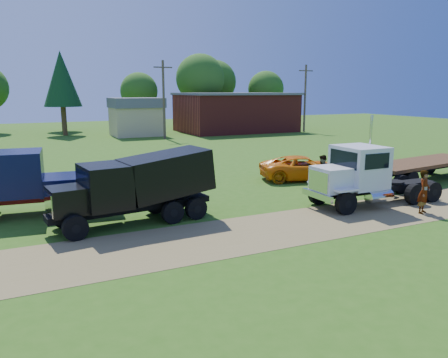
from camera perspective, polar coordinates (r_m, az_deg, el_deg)
name	(u,v)px	position (r m, az deg, el deg)	size (l,w,h in m)	color
ground	(290,226)	(18.46, 8.60, -6.15)	(140.00, 140.00, 0.00)	#2B5713
dirt_track	(290,226)	(18.46, 8.60, -6.13)	(120.00, 4.20, 0.01)	olive
white_semi_tractor	(360,176)	(22.19, 17.37, 0.41)	(7.27, 2.65, 4.37)	black
black_dump_truck	(139,184)	(18.79, -11.04, -0.64)	(7.14, 2.90, 3.04)	black
navy_truck	(35,182)	(21.49, -23.46, -0.36)	(6.89, 2.99, 2.93)	maroon
orange_pickup	(303,168)	(28.04, 10.33, 1.43)	(2.51, 5.44, 1.51)	orange
flatbed_trailer	(422,166)	(29.79, 24.41, 1.60)	(9.16, 3.76, 2.28)	#331E10
spectator_a	(424,192)	(21.96, 24.67, -1.53)	(0.73, 0.48, 2.01)	#999999
spectator_b	(322,172)	(25.78, 12.68, 0.94)	(0.94, 0.73, 1.93)	#999999
brick_building	(236,112)	(61.34, 1.54, 8.74)	(15.40, 10.40, 5.30)	maroon
tan_shed	(137,116)	(56.35, -11.36, 8.04)	(6.20, 5.40, 4.70)	tan
utility_poles	(164,98)	(52.02, -7.88, 10.42)	(42.20, 0.28, 9.00)	#4A372A
tree_row	(115,84)	(65.94, -14.06, 11.97)	(56.75, 15.27, 11.20)	#382717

